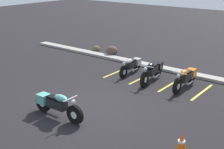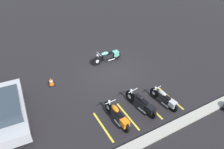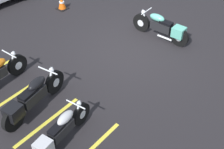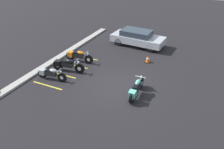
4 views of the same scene
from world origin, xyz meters
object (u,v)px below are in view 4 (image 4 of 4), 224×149
Objects in this scene: parked_bike_0 at (50,74)px; car_silver at (137,38)px; traffic_cone at (148,59)px; parked_bike_2 at (78,56)px; motorcycle_teal_featured at (136,89)px; parked_bike_1 at (67,65)px.

car_silver is at bearing 62.13° from parked_bike_0.
traffic_cone is (4.82, -4.68, -0.16)m from parked_bike_0.
motorcycle_teal_featured is at bearing -25.98° from parked_bike_2.
parked_bike_2 is 4.04× the size of traffic_cone.
car_silver reaches higher than parked_bike_2.
parked_bike_1 is 1.04× the size of parked_bike_2.
parked_bike_0 is at bearing -107.07° from car_silver.
parked_bike_1 reaches higher than traffic_cone.
traffic_cone is (-2.69, -1.73, -0.43)m from car_silver.
parked_bike_0 is at bearing -95.37° from parked_bike_2.
car_silver is at bearing 32.82° from traffic_cone.
car_silver is at bearing 58.32° from parked_bike_1.
parked_bike_2 is at bearing -116.46° from car_silver.
motorcycle_teal_featured reaches higher than parked_bike_0.
parked_bike_2 is 4.95m from traffic_cone.
motorcycle_teal_featured is 5.09m from parked_bike_1.
parked_bike_2 is 5.45m from car_silver.
parked_bike_2 is at bearing 113.76° from traffic_cone.
car_silver reaches higher than parked_bike_1.
motorcycle_teal_featured is 0.97× the size of parked_bike_1.
motorcycle_teal_featured is 0.49× the size of car_silver.
parked_bike_1 is (0.75, 5.03, 0.02)m from motorcycle_teal_featured.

